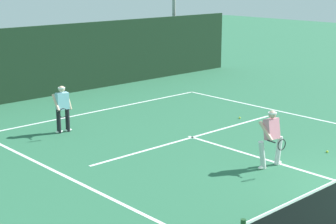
{
  "coord_description": "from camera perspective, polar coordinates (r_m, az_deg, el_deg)",
  "views": [
    {
      "loc": [
        -11.5,
        -5.09,
        4.92
      ],
      "look_at": [
        -1.05,
        6.22,
        1.0
      ],
      "focal_mm": 58.02,
      "sensor_mm": 36.0,
      "label": 1
    }
  ],
  "objects": [
    {
      "name": "court_line_baseline_far",
      "position": [
        20.35,
        -6.9,
        0.2
      ],
      "size": [
        9.45,
        0.1,
        0.01
      ],
      "primitive_type": "cube",
      "color": "white",
      "rests_on": "ground_plane"
    },
    {
      "name": "player_near",
      "position": [
        14.33,
        10.82,
        -2.54
      ],
      "size": [
        0.92,
        0.86,
        1.53
      ],
      "rotation": [
        0.0,
        0.0,
        3.05
      ],
      "color": "silver",
      "rests_on": "ground_plane"
    },
    {
      "name": "player_far",
      "position": [
        17.5,
        -11.03,
        0.49
      ],
      "size": [
        0.81,
        0.83,
        1.52
      ],
      "rotation": [
        0.0,
        0.0,
        3.03
      ],
      "color": "black",
      "rests_on": "ground_plane"
    },
    {
      "name": "back_fence_windscreen",
      "position": [
        22.92,
        -12.13,
        5.29
      ],
      "size": [
        20.78,
        0.12,
        2.92
      ],
      "primitive_type": "cube",
      "color": "black",
      "rests_on": "ground_plane"
    },
    {
      "name": "tennis_ball",
      "position": [
        16.08,
        16.38,
        -4.02
      ],
      "size": [
        0.07,
        0.07,
        0.07
      ],
      "primitive_type": "sphere",
      "color": "#D1E033",
      "rests_on": "ground_plane"
    },
    {
      "name": "court_line_service",
      "position": [
        16.88,
        2.57,
        -2.67
      ],
      "size": [
        7.7,
        0.1,
        0.01
      ],
      "primitive_type": "cube",
      "color": "white",
      "rests_on": "ground_plane"
    },
    {
      "name": "tennis_ball_extra",
      "position": [
        19.17,
        7.54,
        -0.61
      ],
      "size": [
        0.07,
        0.07,
        0.07
      ],
      "primitive_type": "sphere",
      "color": "#D1E033",
      "rests_on": "ground_plane"
    },
    {
      "name": "court_line_centre",
      "position": [
        15.0,
        10.89,
        -5.11
      ],
      "size": [
        0.1,
        6.4,
        0.01
      ],
      "primitive_type": "cube",
      "color": "white",
      "rests_on": "ground_plane"
    }
  ]
}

